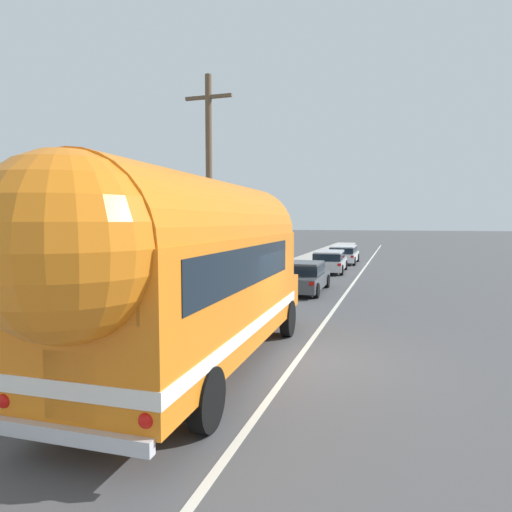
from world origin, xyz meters
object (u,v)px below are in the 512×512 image
Objects in this scene: car_third at (344,253)px; car_second at (330,260)px; utility_pole at (209,188)px; painted_bus at (190,267)px; car_lead at (304,276)px.

car_second is at bearing -91.49° from car_third.
utility_pole is 7.98m from painted_bus.
car_lead is 8.10m from car_second.
car_second is (-0.10, 19.94, -1.52)m from painted_bus.
car_second is 0.99× the size of car_third.
utility_pole reaches higher than painted_bus.
car_second is at bearing 78.40° from utility_pole.
utility_pole reaches higher than car_second.
car_lead is 0.96× the size of car_third.
car_lead is at bearing 90.50° from painted_bus.
car_third is at bearing 89.87° from painted_bus.
painted_bus is 2.20× the size of car_third.
car_second and car_third have the same top height.
utility_pole is 0.81× the size of painted_bus.
car_lead and car_third have the same top height.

